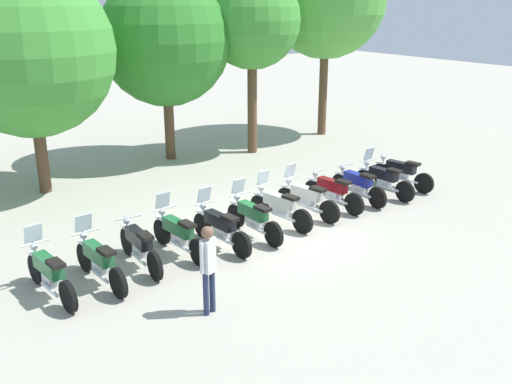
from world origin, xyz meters
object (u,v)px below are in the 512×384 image
(motorcycle_2, at_px, (139,245))
(motorcycle_4, at_px, (220,227))
(motorcycle_5, at_px, (253,217))
(tree_2, at_px, (165,40))
(motorcycle_1, at_px, (99,260))
(motorcycle_8, at_px, (332,191))
(tree_1, at_px, (29,52))
(motorcycle_10, at_px, (383,179))
(motorcycle_3, at_px, (178,233))
(tree_3, at_px, (252,21))
(person_0, at_px, (208,263))
(motorcycle_7, at_px, (306,198))
(motorcycle_9, at_px, (358,184))
(motorcycle_11, at_px, (401,172))
(motorcycle_6, at_px, (279,206))
(motorcycle_0, at_px, (49,273))

(motorcycle_2, bearing_deg, motorcycle_4, -92.57)
(motorcycle_5, bearing_deg, tree_2, -14.34)
(motorcycle_4, bearing_deg, motorcycle_1, 87.29)
(motorcycle_8, height_order, tree_1, tree_1)
(tree_1, bearing_deg, motorcycle_10, -35.60)
(motorcycle_4, relative_size, motorcycle_10, 1.00)
(motorcycle_3, height_order, tree_3, tree_3)
(motorcycle_8, bearing_deg, motorcycle_4, 91.05)
(tree_3, bearing_deg, tree_1, -176.72)
(motorcycle_4, xyz_separation_m, tree_3, (5.57, 7.04, 4.40))
(motorcycle_5, distance_m, person_0, 3.80)
(motorcycle_7, height_order, motorcycle_8, motorcycle_7)
(motorcycle_5, height_order, motorcycle_9, motorcycle_5)
(motorcycle_1, xyz_separation_m, motorcycle_5, (4.02, 0.29, 0.00))
(motorcycle_10, xyz_separation_m, tree_1, (-8.42, 6.03, 3.71))
(motorcycle_7, bearing_deg, motorcycle_11, -96.42)
(motorcycle_6, bearing_deg, motorcycle_8, -94.19)
(motorcycle_5, height_order, tree_1, tree_1)
(motorcycle_7, bearing_deg, motorcycle_9, -96.97)
(motorcycle_7, bearing_deg, motorcycle_4, 88.86)
(motorcycle_4, height_order, motorcycle_8, motorcycle_4)
(tree_3, bearing_deg, motorcycle_4, -128.36)
(motorcycle_3, distance_m, tree_1, 7.52)
(motorcycle_0, xyz_separation_m, motorcycle_11, (11.05, 0.95, -0.01))
(motorcycle_6, height_order, person_0, person_0)
(motorcycle_3, distance_m, motorcycle_9, 6.04)
(motorcycle_6, xyz_separation_m, motorcycle_9, (3.02, 0.24, -0.01))
(motorcycle_3, bearing_deg, motorcycle_8, -92.40)
(motorcycle_8, xyz_separation_m, tree_2, (-1.50, 7.38, 3.79))
(motorcycle_1, height_order, motorcycle_3, same)
(person_0, bearing_deg, tree_3, 126.03)
(motorcycle_1, xyz_separation_m, motorcycle_6, (5.02, 0.55, 0.00))
(motorcycle_2, xyz_separation_m, motorcycle_4, (2.00, -0.09, 0.01))
(motorcycle_0, height_order, motorcycle_6, same)
(motorcycle_2, xyz_separation_m, motorcycle_9, (7.03, 0.51, 0.00))
(motorcycle_6, height_order, motorcycle_10, same)
(motorcycle_3, relative_size, motorcycle_4, 1.00)
(motorcycle_0, height_order, motorcycle_10, same)
(motorcycle_8, xyz_separation_m, tree_3, (1.55, 6.47, 4.42))
(person_0, bearing_deg, motorcycle_5, 117.25)
(motorcycle_5, distance_m, tree_2, 8.84)
(motorcycle_0, bearing_deg, motorcycle_11, -93.25)
(person_0, bearing_deg, motorcycle_6, 111.08)
(motorcycle_2, xyz_separation_m, tree_1, (-0.39, 6.49, 3.72))
(motorcycle_1, distance_m, motorcycle_8, 7.07)
(motorcycle_6, height_order, motorcycle_7, same)
(motorcycle_9, relative_size, person_0, 1.24)
(motorcycle_6, distance_m, motorcycle_7, 1.01)
(motorcycle_2, height_order, motorcycle_7, motorcycle_7)
(motorcycle_1, xyz_separation_m, motorcycle_8, (7.03, 0.76, -0.01))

